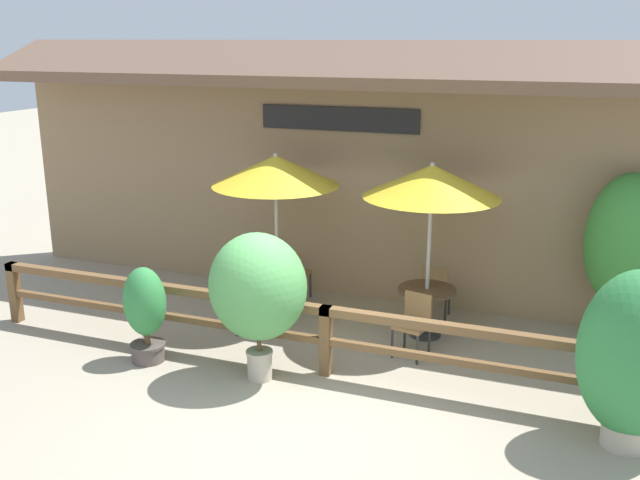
# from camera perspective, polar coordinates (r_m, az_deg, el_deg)

# --- Properties ---
(ground_plane) EXTENTS (60.00, 60.00, 0.00)m
(ground_plane) POSITION_cam_1_polar(r_m,az_deg,el_deg) (8.66, -2.05, -13.58)
(ground_plane) COLOR #9E937F
(building_facade) EXTENTS (14.28, 1.49, 4.23)m
(building_facade) POSITION_cam_1_polar(r_m,az_deg,el_deg) (11.62, 5.78, 5.41)
(building_facade) COLOR #997A56
(building_facade) RESTS_ON ground
(patio_railing) EXTENTS (10.40, 0.14, 0.95)m
(patio_railing) POSITION_cam_1_polar(r_m,az_deg,el_deg) (9.23, 0.46, -6.82)
(patio_railing) COLOR brown
(patio_railing) RESTS_ON ground
(patio_umbrella_near) EXTENTS (1.94, 1.94, 2.60)m
(patio_umbrella_near) POSITION_cam_1_polar(r_m,az_deg,el_deg) (10.80, -3.57, 5.55)
(patio_umbrella_near) COLOR #B7B2A8
(patio_umbrella_near) RESTS_ON ground
(dining_table_near) EXTENTS (0.84, 0.84, 0.74)m
(dining_table_near) POSITION_cam_1_polar(r_m,az_deg,el_deg) (11.24, -3.42, -3.20)
(dining_table_near) COLOR #4C3826
(dining_table_near) RESTS_ON ground
(chair_near_streetside) EXTENTS (0.48, 0.48, 0.88)m
(chair_near_streetside) POSITION_cam_1_polar(r_m,az_deg,el_deg) (10.71, -5.34, -4.76)
(chair_near_streetside) COLOR olive
(chair_near_streetside) RESTS_ON ground
(chair_near_wallside) EXTENTS (0.44, 0.44, 0.88)m
(chair_near_wallside) POSITION_cam_1_polar(r_m,az_deg,el_deg) (11.89, -2.13, -2.58)
(chair_near_wallside) COLOR olive
(chair_near_wallside) RESTS_ON ground
(patio_umbrella_middle) EXTENTS (1.94, 1.94, 2.60)m
(patio_umbrella_middle) POSITION_cam_1_polar(r_m,az_deg,el_deg) (10.09, 8.93, 4.66)
(patio_umbrella_middle) COLOR #B7B2A8
(patio_umbrella_middle) RESTS_ON ground
(dining_table_middle) EXTENTS (0.84, 0.84, 0.74)m
(dining_table_middle) POSITION_cam_1_polar(r_m,az_deg,el_deg) (10.56, 8.53, -4.63)
(dining_table_middle) COLOR #4C3826
(dining_table_middle) RESTS_ON ground
(chair_middle_streetside) EXTENTS (0.50, 0.50, 0.88)m
(chair_middle_streetside) POSITION_cam_1_polar(r_m,az_deg,el_deg) (9.95, 7.50, -6.47)
(chair_middle_streetside) COLOR olive
(chair_middle_streetside) RESTS_ON ground
(chair_middle_wallside) EXTENTS (0.43, 0.43, 0.88)m
(chair_middle_wallside) POSITION_cam_1_polar(r_m,az_deg,el_deg) (11.25, 9.21, -3.87)
(chair_middle_wallside) COLOR olive
(chair_middle_wallside) RESTS_ON ground
(potted_plant_small_flowering) EXTENTS (0.59, 0.53, 1.34)m
(potted_plant_small_flowering) POSITION_cam_1_polar(r_m,az_deg,el_deg) (9.88, -13.81, -5.46)
(potted_plant_small_flowering) COLOR #564C47
(potted_plant_small_flowering) RESTS_ON ground
(potted_plant_broad_leaf) EXTENTS (1.19, 1.07, 1.99)m
(potted_plant_broad_leaf) POSITION_cam_1_polar(r_m,az_deg,el_deg) (8.24, 23.92, -8.57)
(potted_plant_broad_leaf) COLOR #B7AD99
(potted_plant_broad_leaf) RESTS_ON ground
(potted_plant_entrance_palm) EXTENTS (1.26, 1.13, 1.95)m
(potted_plant_entrance_palm) POSITION_cam_1_polar(r_m,az_deg,el_deg) (8.95, -5.00, -3.88)
(potted_plant_entrance_palm) COLOR #B7AD99
(potted_plant_entrance_palm) RESTS_ON ground
(potted_plant_tall_tropical) EXTENTS (1.17, 1.05, 2.50)m
(potted_plant_tall_tropical) POSITION_cam_1_polar(r_m,az_deg,el_deg) (10.86, 23.40, -0.36)
(potted_plant_tall_tropical) COLOR #B7AD99
(potted_plant_tall_tropical) RESTS_ON ground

